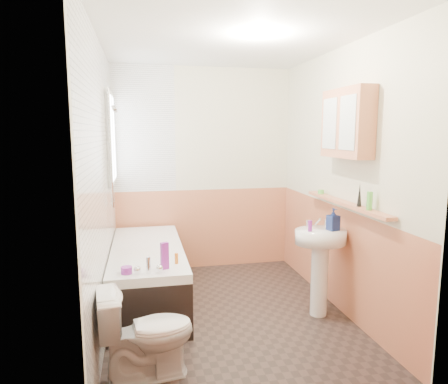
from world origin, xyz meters
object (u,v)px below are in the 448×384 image
(bathtub, at_px, (148,273))
(sink, at_px, (320,255))
(medicine_cabinet, at_px, (347,123))
(toilet, at_px, (147,333))
(pine_shelf, at_px, (345,203))

(bathtub, distance_m, sink, 1.72)
(sink, height_order, medicine_cabinet, medicine_cabinet)
(sink, relative_size, medicine_cabinet, 1.39)
(toilet, distance_m, sink, 1.75)
(pine_shelf, relative_size, medicine_cabinet, 2.08)
(bathtub, relative_size, sink, 1.90)
(sink, bearing_deg, toilet, -145.10)
(bathtub, distance_m, pine_shelf, 2.05)
(toilet, height_order, pine_shelf, pine_shelf)
(toilet, xyz_separation_m, sink, (1.60, 0.66, 0.26))
(toilet, bearing_deg, sink, -75.26)
(bathtub, xyz_separation_m, pine_shelf, (1.77, -0.70, 0.77))
(pine_shelf, bearing_deg, toilet, -161.38)
(bathtub, height_order, medicine_cabinet, medicine_cabinet)
(sink, bearing_deg, pine_shelf, -2.87)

